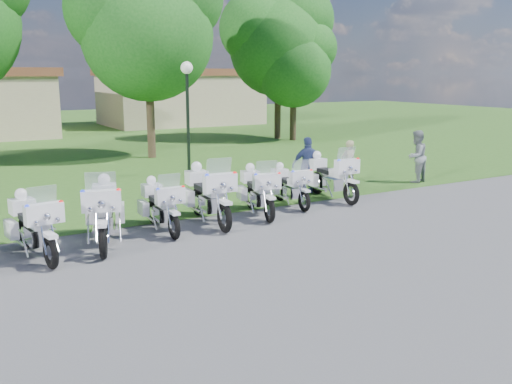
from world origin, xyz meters
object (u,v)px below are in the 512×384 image
motorcycle_7 (290,185)px  bystander_a (348,164)px  motorcycle_2 (34,225)px  bystander_c (308,165)px  motorcycle_3 (104,211)px  bystander_b (416,157)px  lamp_post (187,91)px  motorcycle_4 (161,205)px  motorcycle_5 (208,194)px  motorcycle_8 (331,176)px  motorcycle_6 (258,190)px

motorcycle_7 → bystander_a: bearing=-153.2°
motorcycle_2 → bystander_a: bearing=-174.1°
bystander_c → motorcycle_3: bearing=34.2°
motorcycle_2 → bystander_b: 13.13m
motorcycle_2 → lamp_post: bearing=-140.4°
motorcycle_7 → bystander_c: bearing=-135.7°
motorcycle_3 → motorcycle_4: motorcycle_3 is taller
motorcycle_2 → motorcycle_5: (4.35, 0.72, 0.07)m
motorcycle_8 → motorcycle_4: bearing=10.4°
motorcycle_6 → bystander_b: size_ratio=1.27×
motorcycle_4 → lamp_post: (3.55, 6.44, 2.52)m
motorcycle_8 → bystander_c: bearing=-78.7°
motorcycle_6 → lamp_post: (0.68, 6.23, 2.50)m
motorcycle_8 → motorcycle_2: bearing=11.6°
bystander_b → motorcycle_3: bearing=-6.9°
motorcycle_7 → motorcycle_2: bearing=16.2°
motorcycle_6 → motorcycle_7: 1.41m
motorcycle_4 → motorcycle_6: motorcycle_6 is taller
bystander_b → motorcycle_2: bearing=-7.2°
motorcycle_4 → lamp_post: lamp_post is taller
motorcycle_2 → motorcycle_3: bearing=178.6°
motorcycle_4 → motorcycle_6: (2.87, 0.21, 0.03)m
motorcycle_2 → motorcycle_8: size_ratio=0.97×
motorcycle_3 → bystander_b: 11.60m
bystander_b → bystander_c: bystander_b is taller
motorcycle_3 → motorcycle_6: 4.43m
motorcycle_8 → lamp_post: (-2.24, 5.64, 2.45)m
lamp_post → bystander_b: (6.40, -5.06, -2.24)m
motorcycle_5 → bystander_c: 4.63m
motorcycle_7 → bystander_c: (1.43, 1.12, 0.30)m
lamp_post → bystander_c: lamp_post is taller
motorcycle_3 → lamp_post: bearing=-108.7°
motorcycle_5 → bystander_a: 6.22m
motorcycle_7 → motorcycle_4: bearing=15.2°
motorcycle_7 → motorcycle_8: motorcycle_8 is taller
bystander_b → motorcycle_4: bearing=-8.1°
motorcycle_8 → lamp_post: size_ratio=0.60×
motorcycle_6 → bystander_a: bearing=-147.2°
lamp_post → bystander_c: size_ratio=2.33×
bystander_a → motorcycle_8: bearing=33.1°
motorcycle_3 → motorcycle_5: same height
motorcycle_2 → bystander_a: size_ratio=1.51×
bystander_a → motorcycle_7: bearing=19.5°
lamp_post → motorcycle_4: bearing=-118.9°
lamp_post → bystander_a: bearing=-50.9°
lamp_post → motorcycle_3: bearing=-126.3°
motorcycle_8 → bystander_b: 4.21m
motorcycle_8 → bystander_b: bystander_b is taller
motorcycle_6 → motorcycle_3: bearing=21.3°
motorcycle_6 → bystander_a: 4.72m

